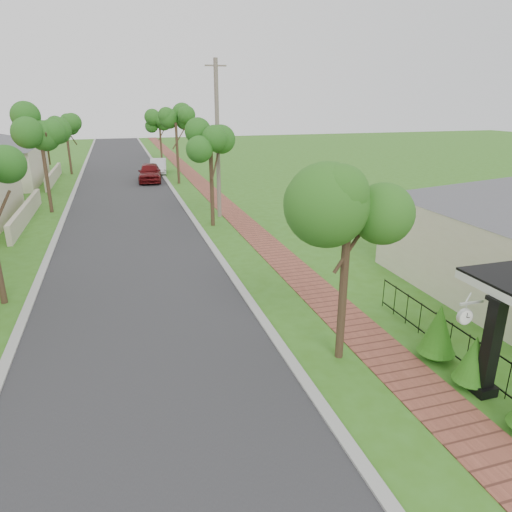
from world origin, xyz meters
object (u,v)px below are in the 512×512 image
porch_post (490,352)px  utility_pole (218,140)px  parked_car_red (150,173)px  parked_car_white (158,166)px  near_tree (349,199)px  station_clock (465,315)px

porch_post → utility_pole: (-2.25, 18.91, 3.34)m
parked_car_red → parked_car_white: size_ratio=1.11×
utility_pole → parked_car_red: bearing=102.5°
porch_post → utility_pole: utility_pole is taller
parked_car_red → utility_pole: size_ratio=0.52×
near_tree → parked_car_red: bearing=95.2°
porch_post → utility_pole: bearing=96.8°
parked_car_red → parked_car_white: bearing=81.3°
station_clock → near_tree: bearing=134.3°
near_tree → station_clock: (2.05, -2.10, -2.42)m
porch_post → station_clock: bearing=140.7°
station_clock → porch_post: bearing=-39.3°
near_tree → station_clock: bearing=-45.7°
parked_car_white → utility_pole: 18.59m
parked_car_white → station_clock: station_clock is taller
porch_post → station_clock: 1.04m
utility_pole → station_clock: (1.76, -18.51, -2.51)m
parked_car_red → utility_pole: bearing=-72.0°
porch_post → parked_car_white: 37.25m
parked_car_red → station_clock: 32.56m
near_tree → station_clock: size_ratio=8.47×
parked_car_white → porch_post: bearing=-77.4°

